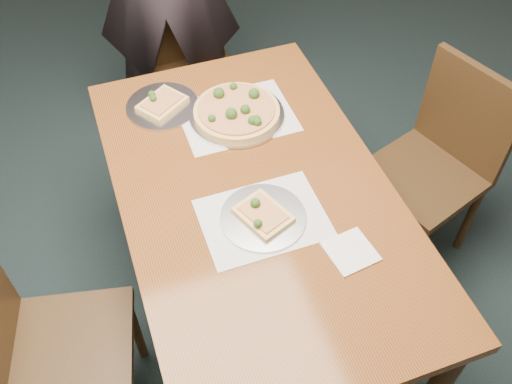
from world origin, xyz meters
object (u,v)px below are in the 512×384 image
object	(u,v)px
chair_right	(439,158)
slice_plate_near	(263,216)
chair_far	(190,62)
slice_plate_far	(162,105)
dining_table	(256,209)
chair_left	(38,345)
pizza_pan	(237,112)

from	to	relation	value
chair_right	slice_plate_near	bearing A→B (deg)	-93.73
chair_far	slice_plate_far	distance (m)	0.65
dining_table	slice_plate_far	bearing A→B (deg)	110.22
chair_left	dining_table	bearing A→B (deg)	-64.92
dining_table	chair_left	bearing A→B (deg)	-167.13
chair_left	slice_plate_near	xyz separation A→B (m)	(0.79, 0.07, 0.25)
chair_far	chair_right	distance (m)	1.26
chair_far	pizza_pan	world-z (taller)	chair_far
chair_left	chair_right	xyz separation A→B (m)	(1.65, 0.29, 0.00)
chair_far	slice_plate_near	world-z (taller)	chair_far
dining_table	pizza_pan	xyz separation A→B (m)	(0.06, 0.38, 0.12)
dining_table	chair_right	distance (m)	0.86
chair_far	chair_left	world-z (taller)	same
dining_table	pizza_pan	world-z (taller)	pizza_pan
chair_far	chair_left	distance (m)	1.52
chair_right	pizza_pan	xyz separation A→B (m)	(-0.78, 0.27, 0.26)
slice_plate_far	chair_right	bearing A→B (deg)	-22.05
chair_right	pizza_pan	bearing A→B (deg)	-127.48
chair_left	chair_right	bearing A→B (deg)	-67.70
dining_table	slice_plate_near	bearing A→B (deg)	-98.70
chair_right	slice_plate_far	bearing A→B (deg)	-130.36
dining_table	chair_far	bearing A→B (deg)	87.54
chair_left	slice_plate_far	size ratio (longest dim) A/B	3.25
chair_left	chair_right	size ratio (longest dim) A/B	1.00
pizza_pan	slice_plate_near	size ratio (longest dim) A/B	1.29
chair_right	chair_left	bearing A→B (deg)	-98.21
dining_table	slice_plate_far	distance (m)	0.58
dining_table	chair_right	size ratio (longest dim) A/B	1.65
chair_right	chair_far	bearing A→B (deg)	-158.90
dining_table	chair_right	xyz separation A→B (m)	(0.84, 0.11, -0.14)
slice_plate_far	chair_far	bearing A→B (deg)	66.24
chair_right	slice_plate_far	size ratio (longest dim) A/B	3.25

